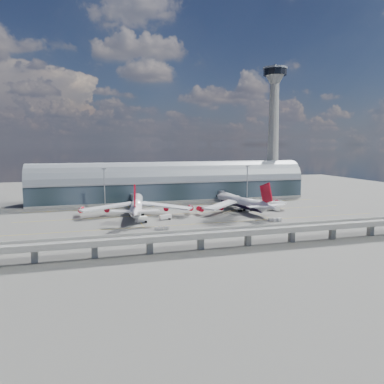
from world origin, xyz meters
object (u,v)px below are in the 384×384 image
object	(u,v)px
service_truck_4	(248,208)
cargo_train_0	(162,228)
service_truck_5	(137,210)
floodlight_mast_right	(247,182)
airliner_right	(242,202)
cargo_train_1	(337,224)
floodlight_mast_left	(105,187)
airliner_left	(137,205)
control_tower	(273,131)
service_truck_2	(165,217)
service_truck_3	(276,208)
cargo_train_2	(275,220)
service_truck_1	(142,219)
service_truck_0	(139,215)

from	to	relation	value
service_truck_4	cargo_train_0	xyz separation A→B (m)	(-61.13, -35.31, -0.83)
service_truck_5	cargo_train_0	size ratio (longest dim) A/B	0.86
floodlight_mast_right	airliner_right	bearing A→B (deg)	-118.43
airliner_right	cargo_train_0	bearing A→B (deg)	-157.79
floodlight_mast_right	cargo_train_1	world-z (taller)	floodlight_mast_right
floodlight_mast_left	service_truck_5	world-z (taller)	floodlight_mast_left
airliner_left	service_truck_4	bearing A→B (deg)	5.48
floodlight_mast_right	control_tower	bearing A→B (deg)	38.66
floodlight_mast_left	service_truck_2	world-z (taller)	floodlight_mast_left
floodlight_mast_left	service_truck_3	world-z (taller)	floodlight_mast_left
service_truck_2	service_truck_4	xyz separation A→B (m)	(54.09, 11.34, 0.28)
airliner_right	cargo_train_2	bearing A→B (deg)	-94.16
service_truck_3	cargo_train_1	xyz separation A→B (m)	(8.04, -47.53, -0.77)
control_tower	service_truck_1	xyz separation A→B (m)	(-119.28, -81.39, -50.01)
airliner_right	service_truck_5	bearing A→B (deg)	156.79
control_tower	service_truck_0	world-z (taller)	control_tower
service_truck_3	cargo_train_0	bearing A→B (deg)	-152.89
control_tower	airliner_right	distance (m)	96.24
airliner_left	service_truck_2	size ratio (longest dim) A/B	9.50
service_truck_2	service_truck_3	xyz separation A→B (m)	(71.74, 8.48, 0.26)
airliner_right	service_truck_5	xyz separation A→B (m)	(-62.89, 14.75, -3.75)
floodlight_mast_right	service_truck_2	bearing A→B (deg)	-145.35
service_truck_2	floodlight_mast_right	bearing A→B (deg)	-77.43
airliner_left	service_truck_3	size ratio (longest dim) A/B	10.50
floodlight_mast_left	cargo_train_1	world-z (taller)	floodlight_mast_left
service_truck_4	cargo_train_2	distance (m)	32.72
floodlight_mast_left	airliner_right	world-z (taller)	floodlight_mast_left
service_truck_1	cargo_train_0	world-z (taller)	service_truck_1
airliner_right	service_truck_3	world-z (taller)	airliner_right
service_truck_3	service_truck_2	bearing A→B (deg)	-168.54
service_truck_0	cargo_train_2	xyz separation A→B (m)	(67.97, -30.38, -0.78)
floodlight_mast_right	service_truck_0	world-z (taller)	floodlight_mast_right
control_tower	service_truck_5	xyz separation A→B (m)	(-117.49, -49.46, -50.20)
control_tower	cargo_train_0	world-z (taller)	control_tower
floodlight_mast_left	airliner_left	distance (m)	37.29
cargo_train_1	service_truck_3	bearing A→B (deg)	-7.69
floodlight_mast_left	cargo_train_2	world-z (taller)	floodlight_mast_left
control_tower	cargo_train_2	size ratio (longest dim) A/B	13.95
floodlight_mast_left	service_truck_2	distance (m)	58.30
service_truck_1	service_truck_2	distance (m)	14.18
service_truck_2	service_truck_4	distance (m)	55.27
service_truck_1	airliner_right	bearing A→B (deg)	-87.82
service_truck_1	service_truck_4	size ratio (longest dim) A/B	0.99
service_truck_5	service_truck_0	bearing A→B (deg)	-136.07
floodlight_mast_left	cargo_train_0	size ratio (longest dim) A/B	3.79
service_truck_5	service_truck_4	bearing A→B (deg)	-54.96
airliner_right	service_truck_5	size ratio (longest dim) A/B	10.75
cargo_train_1	cargo_train_2	distance (m)	30.68
service_truck_1	service_truck_3	size ratio (longest dim) A/B	0.91
service_truck_4	service_truck_5	world-z (taller)	service_truck_4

